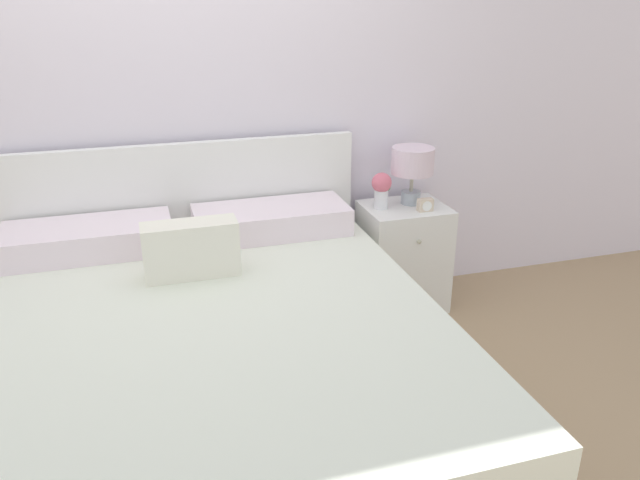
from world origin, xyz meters
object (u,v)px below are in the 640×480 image
(nightstand, at_px, (403,257))
(flower_vase, at_px, (382,188))
(table_lamp, at_px, (413,164))
(bed, at_px, (207,365))
(alarm_clock, at_px, (425,205))

(nightstand, distance_m, flower_vase, 0.45)
(nightstand, height_order, table_lamp, table_lamp)
(table_lamp, relative_size, flower_vase, 1.60)
(nightstand, height_order, flower_vase, flower_vase)
(bed, relative_size, flower_vase, 10.53)
(table_lamp, relative_size, alarm_clock, 3.90)
(nightstand, height_order, alarm_clock, alarm_clock)
(nightstand, xyz_separation_m, alarm_clock, (0.07, -0.10, 0.34))
(bed, height_order, nightstand, bed)
(nightstand, relative_size, alarm_clock, 7.40)
(table_lamp, bearing_deg, bed, -147.13)
(nightstand, distance_m, table_lamp, 0.54)
(table_lamp, height_order, alarm_clock, table_lamp)
(flower_vase, relative_size, alarm_clock, 2.44)
(nightstand, relative_size, table_lamp, 1.90)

